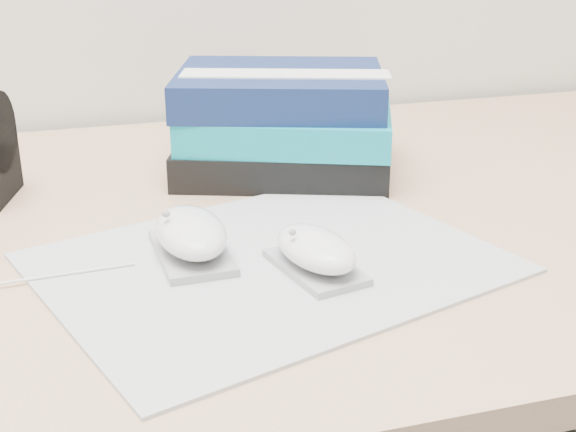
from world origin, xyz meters
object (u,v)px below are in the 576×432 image
object	(u,v)px
desk	(325,352)
book_stack	(284,122)
mouse_front	(316,252)
mouse_rear	(191,236)

from	to	relation	value
desk	book_stack	bearing A→B (deg)	119.77
mouse_front	book_stack	xyz separation A→B (m)	(0.06, 0.30, 0.04)
desk	mouse_front	size ratio (longest dim) A/B	14.21
desk	mouse_rear	size ratio (longest dim) A/B	13.58
mouse_front	book_stack	size ratio (longest dim) A/B	0.36
mouse_rear	mouse_front	world-z (taller)	mouse_rear
book_stack	desk	bearing A→B (deg)	-60.23
mouse_rear	book_stack	bearing A→B (deg)	55.85
mouse_rear	desk	bearing A→B (deg)	40.89
desk	mouse_front	bearing A→B (deg)	-111.97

